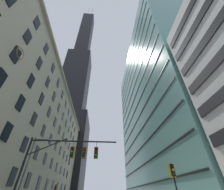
% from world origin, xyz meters
% --- Properties ---
extents(station_building, '(13.13, 65.51, 29.35)m').
position_xyz_m(station_building, '(-17.23, 26.75, 14.65)').
color(station_building, '#BCAF93').
rests_on(station_building, ground).
extents(dark_skyscraper, '(26.54, 26.54, 206.15)m').
position_xyz_m(dark_skyscraper, '(-21.20, 71.87, 59.07)').
color(dark_skyscraper, black).
rests_on(dark_skyscraper, ground).
extents(glass_office_midrise, '(17.45, 48.95, 54.16)m').
position_xyz_m(glass_office_midrise, '(19.67, 28.86, 27.08)').
color(glass_office_midrise, slate).
rests_on(glass_office_midrise, ground).
extents(traffic_signal_mast, '(8.77, 0.63, 6.57)m').
position_xyz_m(traffic_signal_mast, '(-2.59, 5.42, 4.91)').
color(traffic_signal_mast, black).
rests_on(traffic_signal_mast, sidewalk_left).
extents(traffic_light_near_right, '(0.40, 0.63, 4.02)m').
position_xyz_m(traffic_light_near_right, '(6.68, 3.63, 3.38)').
color(traffic_light_near_right, black).
rests_on(traffic_light_near_right, sidewalk_right).
extents(traffic_light_far_left, '(0.40, 0.63, 3.54)m').
position_xyz_m(traffic_light_far_left, '(-7.34, 21.95, 2.97)').
color(traffic_light_far_left, black).
rests_on(traffic_light_far_left, sidewalk_left).
extents(street_lamppost, '(2.40, 0.32, 8.09)m').
position_xyz_m(street_lamppost, '(-7.98, 10.15, 4.94)').
color(street_lamppost, '#47474C').
rests_on(street_lamppost, sidewalk_left).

